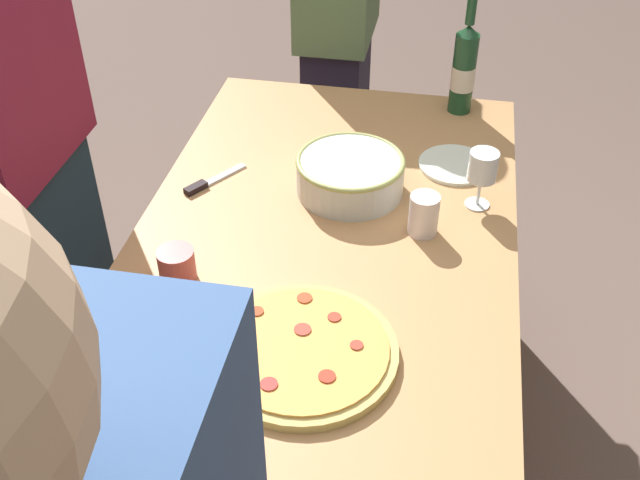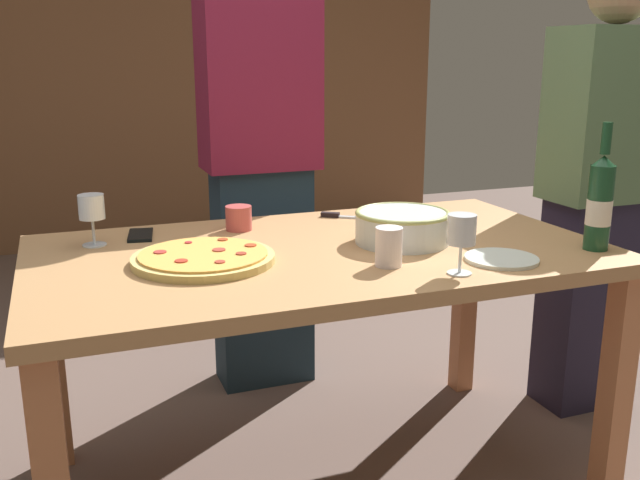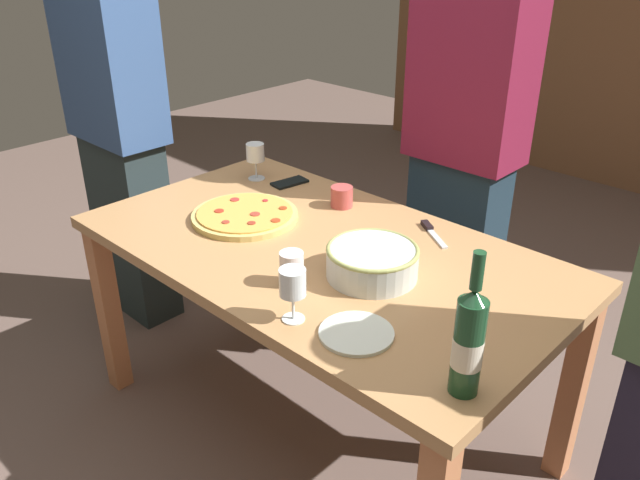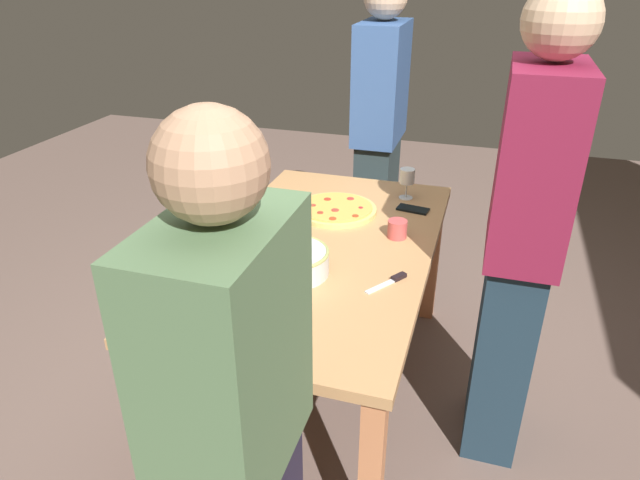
{
  "view_description": "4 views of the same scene",
  "coord_description": "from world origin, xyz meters",
  "px_view_note": "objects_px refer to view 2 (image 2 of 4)",
  "views": [
    {
      "loc": [
        -1.34,
        -0.25,
        1.86
      ],
      "look_at": [
        0.0,
        0.0,
        0.77
      ],
      "focal_mm": 42.64,
      "sensor_mm": 36.0,
      "label": 1
    },
    {
      "loc": [
        -0.67,
        -1.79,
        1.27
      ],
      "look_at": [
        0.0,
        0.0,
        0.77
      ],
      "focal_mm": 39.27,
      "sensor_mm": 36.0,
      "label": 2
    },
    {
      "loc": [
        1.27,
        -1.33,
        1.71
      ],
      "look_at": [
        0.0,
        0.0,
        0.77
      ],
      "focal_mm": 35.92,
      "sensor_mm": 36.0,
      "label": 3
    },
    {
      "loc": [
        1.95,
        0.6,
        1.81
      ],
      "look_at": [
        0.0,
        0.0,
        0.77
      ],
      "focal_mm": 31.64,
      "sensor_mm": 36.0,
      "label": 4
    }
  ],
  "objects_px": {
    "wine_glass_by_bottle": "(461,233)",
    "pizza_knife": "(341,216)",
    "person_guest_left": "(260,160)",
    "side_plate": "(501,259)",
    "wine_bottle": "(600,202)",
    "cup_ceramic": "(239,218)",
    "person_guest_right": "(600,193)",
    "cell_phone": "(141,235)",
    "serving_bowl": "(402,225)",
    "wine_glass_near_pizza": "(92,210)",
    "dining_table": "(320,279)",
    "cup_amber": "(389,247)",
    "pizza": "(204,258)"
  },
  "relations": [
    {
      "from": "person_guest_right",
      "to": "serving_bowl",
      "type": "bearing_deg",
      "value": 4.04
    },
    {
      "from": "wine_bottle",
      "to": "person_guest_right",
      "type": "bearing_deg",
      "value": 47.34
    },
    {
      "from": "side_plate",
      "to": "person_guest_left",
      "type": "bearing_deg",
      "value": 108.96
    },
    {
      "from": "wine_bottle",
      "to": "wine_glass_near_pizza",
      "type": "xyz_separation_m",
      "value": [
        -1.32,
        0.54,
        -0.03
      ]
    },
    {
      "from": "dining_table",
      "to": "cup_amber",
      "type": "distance_m",
      "value": 0.29
    },
    {
      "from": "wine_bottle",
      "to": "side_plate",
      "type": "height_order",
      "value": "wine_bottle"
    },
    {
      "from": "serving_bowl",
      "to": "wine_glass_near_pizza",
      "type": "height_order",
      "value": "wine_glass_near_pizza"
    },
    {
      "from": "serving_bowl",
      "to": "dining_table",
      "type": "bearing_deg",
      "value": 172.54
    },
    {
      "from": "cup_ceramic",
      "to": "pizza_knife",
      "type": "height_order",
      "value": "cup_ceramic"
    },
    {
      "from": "person_guest_left",
      "to": "wine_glass_by_bottle",
      "type": "bearing_deg",
      "value": 13.25
    },
    {
      "from": "wine_glass_by_bottle",
      "to": "cell_phone",
      "type": "height_order",
      "value": "wine_glass_by_bottle"
    },
    {
      "from": "cup_ceramic",
      "to": "person_guest_right",
      "type": "xyz_separation_m",
      "value": [
        1.28,
        -0.14,
        0.02
      ]
    },
    {
      "from": "pizza",
      "to": "cell_phone",
      "type": "distance_m",
      "value": 0.36
    },
    {
      "from": "wine_glass_near_pizza",
      "to": "cup_ceramic",
      "type": "xyz_separation_m",
      "value": [
        0.43,
        0.03,
        -0.07
      ]
    },
    {
      "from": "pizza_knife",
      "to": "person_guest_right",
      "type": "xyz_separation_m",
      "value": [
        0.92,
        -0.19,
        0.05
      ]
    },
    {
      "from": "pizza_knife",
      "to": "pizza",
      "type": "bearing_deg",
      "value": -146.18
    },
    {
      "from": "wine_glass_near_pizza",
      "to": "side_plate",
      "type": "height_order",
      "value": "wine_glass_near_pizza"
    },
    {
      "from": "serving_bowl",
      "to": "wine_glass_by_bottle",
      "type": "bearing_deg",
      "value": -90.75
    },
    {
      "from": "cup_ceramic",
      "to": "cell_phone",
      "type": "distance_m",
      "value": 0.3
    },
    {
      "from": "wine_bottle",
      "to": "wine_glass_near_pizza",
      "type": "bearing_deg",
      "value": 157.7
    },
    {
      "from": "wine_bottle",
      "to": "cell_phone",
      "type": "relative_size",
      "value": 2.46
    },
    {
      "from": "dining_table",
      "to": "cell_phone",
      "type": "height_order",
      "value": "cell_phone"
    },
    {
      "from": "wine_bottle",
      "to": "pizza_knife",
      "type": "bearing_deg",
      "value": 129.78
    },
    {
      "from": "wine_glass_by_bottle",
      "to": "cup_amber",
      "type": "xyz_separation_m",
      "value": [
        -0.13,
        0.13,
        -0.06
      ]
    },
    {
      "from": "person_guest_right",
      "to": "person_guest_left",
      "type": "bearing_deg",
      "value": -37.13
    },
    {
      "from": "cup_ceramic",
      "to": "cell_phone",
      "type": "xyz_separation_m",
      "value": [
        -0.3,
        0.02,
        -0.03
      ]
    },
    {
      "from": "wine_glass_by_bottle",
      "to": "side_plate",
      "type": "height_order",
      "value": "wine_glass_by_bottle"
    },
    {
      "from": "dining_table",
      "to": "wine_bottle",
      "type": "height_order",
      "value": "wine_bottle"
    },
    {
      "from": "cup_amber",
      "to": "pizza_knife",
      "type": "relative_size",
      "value": 0.59
    },
    {
      "from": "cell_phone",
      "to": "person_guest_right",
      "type": "bearing_deg",
      "value": -176.66
    },
    {
      "from": "wine_glass_near_pizza",
      "to": "person_guest_left",
      "type": "bearing_deg",
      "value": 38.33
    },
    {
      "from": "person_guest_left",
      "to": "side_plate",
      "type": "bearing_deg",
      "value": 22.34
    },
    {
      "from": "wine_glass_near_pizza",
      "to": "cell_phone",
      "type": "distance_m",
      "value": 0.18
    },
    {
      "from": "serving_bowl",
      "to": "pizza_knife",
      "type": "bearing_deg",
      "value": 96.33
    },
    {
      "from": "serving_bowl",
      "to": "person_guest_left",
      "type": "distance_m",
      "value": 0.82
    },
    {
      "from": "wine_bottle",
      "to": "dining_table",
      "type": "bearing_deg",
      "value": 158.18
    },
    {
      "from": "person_guest_right",
      "to": "side_plate",
      "type": "bearing_deg",
      "value": 24.05
    },
    {
      "from": "wine_glass_near_pizza",
      "to": "cup_amber",
      "type": "height_order",
      "value": "wine_glass_near_pizza"
    },
    {
      "from": "person_guest_right",
      "to": "wine_bottle",
      "type": "bearing_deg",
      "value": 39.85
    },
    {
      "from": "dining_table",
      "to": "cup_ceramic",
      "type": "xyz_separation_m",
      "value": [
        -0.16,
        0.29,
        0.13
      ]
    },
    {
      "from": "wine_glass_by_bottle",
      "to": "pizza_knife",
      "type": "xyz_separation_m",
      "value": [
        -0.04,
        0.69,
        -0.1
      ]
    },
    {
      "from": "dining_table",
      "to": "wine_glass_near_pizza",
      "type": "height_order",
      "value": "wine_glass_near_pizza"
    },
    {
      "from": "dining_table",
      "to": "serving_bowl",
      "type": "relative_size",
      "value": 5.83
    },
    {
      "from": "dining_table",
      "to": "side_plate",
      "type": "bearing_deg",
      "value": -35.67
    },
    {
      "from": "serving_bowl",
      "to": "cell_phone",
      "type": "height_order",
      "value": "serving_bowl"
    },
    {
      "from": "serving_bowl",
      "to": "cup_amber",
      "type": "distance_m",
      "value": 0.24
    },
    {
      "from": "wine_glass_by_bottle",
      "to": "serving_bowl",
      "type": "bearing_deg",
      "value": 89.25
    },
    {
      "from": "cup_ceramic",
      "to": "pizza_knife",
      "type": "xyz_separation_m",
      "value": [
        0.36,
        0.05,
        -0.03
      ]
    },
    {
      "from": "wine_glass_near_pizza",
      "to": "pizza_knife",
      "type": "xyz_separation_m",
      "value": [
        0.8,
        0.08,
        -0.1
      ]
    },
    {
      "from": "cup_ceramic",
      "to": "pizza_knife",
      "type": "distance_m",
      "value": 0.37
    }
  ]
}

